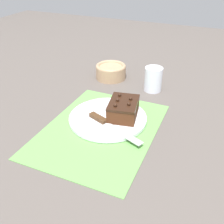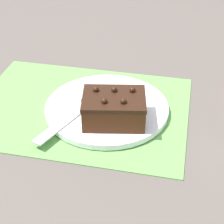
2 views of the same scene
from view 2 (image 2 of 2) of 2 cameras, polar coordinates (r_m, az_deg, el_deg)
ground_plane at (r=0.81m, az=-4.85°, el=0.55°), size 3.00×3.00×0.00m
placemat_woven at (r=0.81m, az=-4.85°, el=0.67°), size 0.46×0.34×0.00m
cake_plate at (r=0.79m, az=-0.86°, el=0.46°), size 0.26×0.26×0.01m
chocolate_cake at (r=0.73m, az=0.29°, el=0.58°), size 0.14×0.11×0.06m
serving_knife at (r=0.78m, az=-4.24°, el=1.13°), size 0.10×0.21×0.01m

